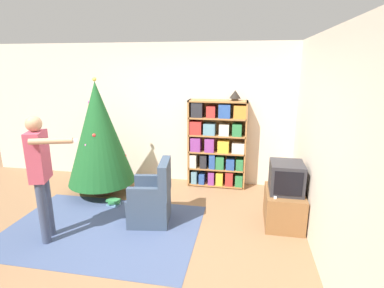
{
  "coord_description": "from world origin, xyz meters",
  "views": [
    {
      "loc": [
        1.28,
        -3.35,
        2.22
      ],
      "look_at": [
        0.49,
        0.94,
        1.05
      ],
      "focal_mm": 28.0,
      "sensor_mm": 36.0,
      "label": 1
    }
  ],
  "objects_px": {
    "christmas_tree": "(99,134)",
    "armchair": "(152,201)",
    "bookshelf": "(216,145)",
    "standing_person": "(41,169)",
    "table_lamp": "(235,95)",
    "television": "(286,177)"
  },
  "relations": [
    {
      "from": "christmas_tree",
      "to": "armchair",
      "type": "bearing_deg",
      "value": -34.32
    },
    {
      "from": "bookshelf",
      "to": "standing_person",
      "type": "relative_size",
      "value": 0.98
    },
    {
      "from": "bookshelf",
      "to": "armchair",
      "type": "xyz_separation_m",
      "value": [
        -0.76,
        -1.5,
        -0.47
      ]
    },
    {
      "from": "armchair",
      "to": "table_lamp",
      "type": "height_order",
      "value": "table_lamp"
    },
    {
      "from": "television",
      "to": "armchair",
      "type": "xyz_separation_m",
      "value": [
        -1.86,
        -0.27,
        -0.38
      ]
    },
    {
      "from": "bookshelf",
      "to": "table_lamp",
      "type": "height_order",
      "value": "table_lamp"
    },
    {
      "from": "bookshelf",
      "to": "television",
      "type": "height_order",
      "value": "bookshelf"
    },
    {
      "from": "christmas_tree",
      "to": "television",
      "type": "bearing_deg",
      "value": -9.94
    },
    {
      "from": "television",
      "to": "christmas_tree",
      "type": "relative_size",
      "value": 0.24
    },
    {
      "from": "standing_person",
      "to": "television",
      "type": "bearing_deg",
      "value": 89.96
    },
    {
      "from": "armchair",
      "to": "table_lamp",
      "type": "bearing_deg",
      "value": 136.32
    },
    {
      "from": "bookshelf",
      "to": "armchair",
      "type": "height_order",
      "value": "bookshelf"
    },
    {
      "from": "television",
      "to": "christmas_tree",
      "type": "height_order",
      "value": "christmas_tree"
    },
    {
      "from": "armchair",
      "to": "standing_person",
      "type": "height_order",
      "value": "standing_person"
    },
    {
      "from": "armchair",
      "to": "standing_person",
      "type": "bearing_deg",
      "value": -68.67
    },
    {
      "from": "television",
      "to": "table_lamp",
      "type": "height_order",
      "value": "table_lamp"
    },
    {
      "from": "television",
      "to": "standing_person",
      "type": "xyz_separation_m",
      "value": [
        -3.05,
        -0.95,
        0.26
      ]
    },
    {
      "from": "television",
      "to": "armchair",
      "type": "height_order",
      "value": "armchair"
    },
    {
      "from": "christmas_tree",
      "to": "armchair",
      "type": "relative_size",
      "value": 2.19
    },
    {
      "from": "television",
      "to": "table_lamp",
      "type": "distance_m",
      "value": 1.77
    },
    {
      "from": "television",
      "to": "table_lamp",
      "type": "xyz_separation_m",
      "value": [
        -0.79,
        1.23,
        1.0
      ]
    },
    {
      "from": "standing_person",
      "to": "table_lamp",
      "type": "distance_m",
      "value": 3.23
    }
  ]
}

